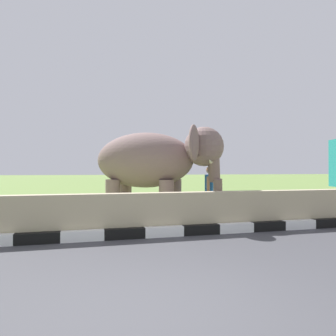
% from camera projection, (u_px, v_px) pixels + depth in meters
% --- Properties ---
extents(ground_plane, '(220.00, 220.00, 0.00)m').
position_uv_depth(ground_plane, '(165.00, 319.00, 3.27)').
color(ground_plane, olive).
extents(asphalt_road, '(120.00, 7.70, 0.01)m').
position_uv_depth(asphalt_road, '(165.00, 318.00, 3.27)').
color(asphalt_road, '#3D3D42').
rests_on(asphalt_road, ground_plane).
extents(striped_curb, '(16.20, 0.20, 0.24)m').
position_uv_depth(striped_curb, '(104.00, 235.00, 6.94)').
color(striped_curb, white).
rests_on(striped_curb, ground_plane).
extents(barrier_parapet, '(28.00, 0.36, 1.00)m').
position_uv_depth(barrier_parapet, '(200.00, 212.00, 7.85)').
color(barrier_parapet, tan).
rests_on(barrier_parapet, ground_plane).
extents(elephant, '(3.95, 3.50, 2.81)m').
position_uv_depth(elephant, '(155.00, 161.00, 9.77)').
color(elephant, '#7A615F').
rests_on(elephant, ground_plane).
extents(person_handler, '(0.42, 0.58, 1.66)m').
position_uv_depth(person_handler, '(210.00, 190.00, 9.94)').
color(person_handler, navy).
rests_on(person_handler, ground_plane).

